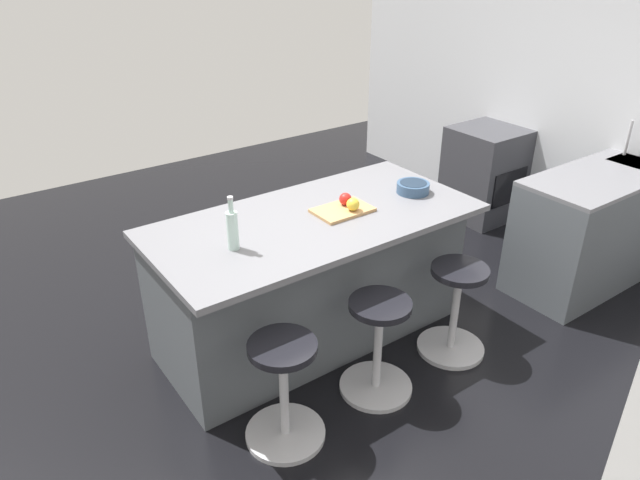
{
  "coord_description": "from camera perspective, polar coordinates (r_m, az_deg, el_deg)",
  "views": [
    {
      "loc": [
        1.8,
        2.77,
        2.45
      ],
      "look_at": [
        -0.07,
        0.17,
        0.77
      ],
      "focal_mm": 32.88,
      "sensor_mm": 36.0,
      "label": 1
    }
  ],
  "objects": [
    {
      "name": "stool_by_window",
      "position": [
        3.88,
        12.98,
        -6.89
      ],
      "size": [
        0.44,
        0.44,
        0.63
      ],
      "color": "#B7B7BC",
      "rests_on": "ground_plane"
    },
    {
      "name": "oven_range",
      "position": [
        5.8,
        15.7,
        6.27
      ],
      "size": [
        0.6,
        0.61,
        0.87
      ],
      "color": "#38383D",
      "rests_on": "ground_plane"
    },
    {
      "name": "interior_partition_left",
      "position": [
        5.52,
        23.92,
        14.1
      ],
      "size": [
        0.12,
        5.28,
        2.74
      ],
      "color": "silver",
      "rests_on": "ground_plane"
    },
    {
      "name": "water_bottle",
      "position": [
        3.22,
        -8.52,
        1.09
      ],
      "size": [
        0.06,
        0.06,
        0.31
      ],
      "color": "silver",
      "rests_on": "kitchen_island"
    },
    {
      "name": "fruit_bowl",
      "position": [
        3.98,
        9.04,
        5.11
      ],
      "size": [
        0.22,
        0.22,
        0.07
      ],
      "color": "#334C6B",
      "rests_on": "kitchen_island"
    },
    {
      "name": "cutting_board",
      "position": [
        3.67,
        2.2,
        2.92
      ],
      "size": [
        0.36,
        0.24,
        0.02
      ],
      "primitive_type": "cube",
      "color": "tan",
      "rests_on": "kitchen_island"
    },
    {
      "name": "kitchen_island",
      "position": [
        3.84,
        -0.84,
        -3.57
      ],
      "size": [
        2.05,
        1.0,
        0.91
      ],
      "color": "#4C5156",
      "rests_on": "ground_plane"
    },
    {
      "name": "ground_plane",
      "position": [
        4.12,
        -2.1,
        -8.9
      ],
      "size": [
        7.41,
        7.41,
        0.0
      ],
      "primitive_type": "plane",
      "color": "black"
    },
    {
      "name": "stool_near_camera",
      "position": [
        3.2,
        -3.52,
        -14.77
      ],
      "size": [
        0.44,
        0.44,
        0.63
      ],
      "color": "#B7B7BC",
      "rests_on": "ground_plane"
    },
    {
      "name": "apple_red",
      "position": [
        3.71,
        2.48,
        4.01
      ],
      "size": [
        0.08,
        0.08,
        0.08
      ],
      "primitive_type": "sphere",
      "color": "red",
      "rests_on": "cutting_board"
    },
    {
      "name": "sink_cabinet",
      "position": [
        5.16,
        26.6,
        1.86
      ],
      "size": [
        1.88,
        0.6,
        1.18
      ],
      "color": "#4C5156",
      "rests_on": "ground_plane"
    },
    {
      "name": "apple_yellow",
      "position": [
        3.63,
        3.23,
        3.49
      ],
      "size": [
        0.08,
        0.08,
        0.08
      ],
      "primitive_type": "sphere",
      "color": "gold",
      "rests_on": "cutting_board"
    },
    {
      "name": "stool_middle",
      "position": [
        3.5,
        5.64,
        -10.55
      ],
      "size": [
        0.44,
        0.44,
        0.63
      ],
      "color": "#B7B7BC",
      "rests_on": "ground_plane"
    }
  ]
}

